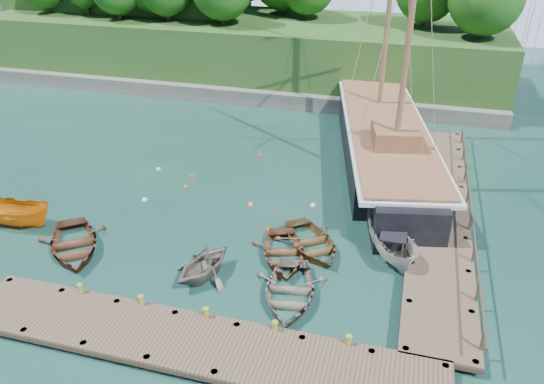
{
  "coord_description": "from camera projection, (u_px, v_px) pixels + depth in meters",
  "views": [
    {
      "loc": [
        9.2,
        -20.79,
        15.91
      ],
      "look_at": [
        2.44,
        3.72,
        2.0
      ],
      "focal_mm": 35.0,
      "sensor_mm": 36.0,
      "label": 1
    }
  ],
  "objects": [
    {
      "name": "mooring_buoy_4",
      "position": [
        192.0,
        177.0,
        34.94
      ],
      "size": [
        0.32,
        0.32,
        0.32
      ],
      "primitive_type": "sphere",
      "color": "#F52D09",
      "rests_on": "ground"
    },
    {
      "name": "bollard_4",
      "position": [
        347.0,
        355.0,
        21.18
      ],
      "size": [
        0.26,
        0.26,
        0.45
      ],
      "primitive_type": "cylinder",
      "color": "olive",
      "rests_on": "ground"
    },
    {
      "name": "mooring_buoy_1",
      "position": [
        186.0,
        187.0,
        33.69
      ],
      "size": [
        0.29,
        0.29,
        0.29
      ],
      "primitive_type": "sphere",
      "color": "#E44F0D",
      "rests_on": "ground"
    },
    {
      "name": "dock_east",
      "position": [
        439.0,
        210.0,
        30.39
      ],
      "size": [
        3.2,
        24.0,
        1.1
      ],
      "color": "#43352A",
      "rests_on": "ground"
    },
    {
      "name": "rowboat_0",
      "position": [
        75.0,
        251.0,
        27.54
      ],
      "size": [
        5.85,
        6.14,
        1.03
      ],
      "primitive_type": "imported",
      "rotation": [
        0.0,
        0.0,
        0.64
      ],
      "color": "#512F1E",
      "rests_on": "ground"
    },
    {
      "name": "bollard_3",
      "position": [
        275.0,
        341.0,
        21.88
      ],
      "size": [
        0.26,
        0.26,
        0.45
      ],
      "primitive_type": "cylinder",
      "color": "olive",
      "rests_on": "ground"
    },
    {
      "name": "rowboat_1",
      "position": [
        204.0,
        277.0,
        25.65
      ],
      "size": [
        4.01,
        4.3,
        1.83
      ],
      "primitive_type": "imported",
      "rotation": [
        0.0,
        0.0,
        -0.35
      ],
      "color": "#676255",
      "rests_on": "ground"
    },
    {
      "name": "cabin_boat_white",
      "position": [
        391.0,
        257.0,
        27.03
      ],
      "size": [
        3.55,
        4.98,
        1.8
      ],
      "primitive_type": "imported",
      "rotation": [
        0.0,
        0.0,
        0.43
      ],
      "color": "beige",
      "rests_on": "ground"
    },
    {
      "name": "headland",
      "position": [
        200.0,
        18.0,
        54.24
      ],
      "size": [
        51.0,
        19.31,
        12.9
      ],
      "color": "#474744",
      "rests_on": "ground"
    },
    {
      "name": "rowboat_4",
      "position": [
        311.0,
        248.0,
        27.74
      ],
      "size": [
        5.36,
        5.63,
        0.95
      ],
      "primitive_type": "imported",
      "rotation": [
        0.0,
        0.0,
        0.64
      ],
      "color": "brown",
      "rests_on": "ground"
    },
    {
      "name": "rowboat_3",
      "position": [
        289.0,
        298.0,
        24.24
      ],
      "size": [
        4.12,
        5.26,
        0.99
      ],
      "primitive_type": "imported",
      "rotation": [
        0.0,
        0.0,
        0.16
      ],
      "color": "#655F52",
      "rests_on": "ground"
    },
    {
      "name": "bollard_0",
      "position": [
        83.0,
        303.0,
        23.98
      ],
      "size": [
        0.26,
        0.26,
        0.45
      ],
      "primitive_type": "cylinder",
      "color": "olive",
      "rests_on": "ground"
    },
    {
      "name": "mooring_buoy_0",
      "position": [
        145.0,
        200.0,
        32.23
      ],
      "size": [
        0.35,
        0.35,
        0.35
      ],
      "primitive_type": "sphere",
      "color": "white",
      "rests_on": "ground"
    },
    {
      "name": "mooring_buoy_2",
      "position": [
        250.0,
        205.0,
        31.71
      ],
      "size": [
        0.36,
        0.36,
        0.36
      ],
      "primitive_type": "sphere",
      "color": "orange",
      "rests_on": "ground"
    },
    {
      "name": "bollard_2",
      "position": [
        207.0,
        327.0,
        22.58
      ],
      "size": [
        0.26,
        0.26,
        0.45
      ],
      "primitive_type": "cylinder",
      "color": "olive",
      "rests_on": "ground"
    },
    {
      "name": "mooring_buoy_3",
      "position": [
        313.0,
        206.0,
        31.63
      ],
      "size": [
        0.33,
        0.33,
        0.33
      ],
      "primitive_type": "sphere",
      "color": "silver",
      "rests_on": "ground"
    },
    {
      "name": "rowboat_2",
      "position": [
        283.0,
        259.0,
        26.93
      ],
      "size": [
        4.4,
        5.21,
        0.92
      ],
      "primitive_type": "imported",
      "rotation": [
        0.0,
        0.0,
        0.32
      ],
      "color": "brown",
      "rests_on": "ground"
    },
    {
      "name": "mooring_buoy_5",
      "position": [
        260.0,
        156.0,
        37.9
      ],
      "size": [
        0.31,
        0.31,
        0.31
      ],
      "primitive_type": "sphere",
      "color": "red",
      "rests_on": "ground"
    },
    {
      "name": "motorboat_orange",
      "position": [
        18.0,
        225.0,
        29.72
      ],
      "size": [
        4.56,
        1.85,
        1.74
      ],
      "primitive_type": "imported",
      "rotation": [
        0.0,
        0.0,
        1.61
      ],
      "color": "#CC6E0D",
      "rests_on": "ground"
    },
    {
      "name": "mooring_buoy_6",
      "position": [
        158.0,
        170.0,
        35.93
      ],
      "size": [
        0.31,
        0.31,
        0.31
      ],
      "primitive_type": "sphere",
      "color": "silver",
      "rests_on": "ground"
    },
    {
      "name": "ground",
      "position": [
        207.0,
        253.0,
        27.36
      ],
      "size": [
        160.0,
        160.0,
        0.0
      ],
      "primitive_type": "plane",
      "color": "#15352D",
      "rests_on": "ground"
    },
    {
      "name": "mooring_buoy_7",
      "position": [
        268.0,
        230.0,
        29.27
      ],
      "size": [
        0.34,
        0.34,
        0.34
      ],
      "primitive_type": "sphere",
      "color": "#CE3907",
      "rests_on": "ground"
    },
    {
      "name": "bollard_1",
      "position": [
        143.0,
        315.0,
        23.28
      ],
      "size": [
        0.26,
        0.26,
        0.45
      ],
      "primitive_type": "cylinder",
      "color": "olive",
      "rests_on": "ground"
    },
    {
      "name": "dock_near",
      "position": [
        194.0,
        343.0,
        21.19
      ],
      "size": [
        20.0,
        3.2,
        1.1
      ],
      "color": "#43352A",
      "rests_on": "ground"
    },
    {
      "name": "schooner",
      "position": [
        384.0,
        145.0,
        36.54
      ],
      "size": [
        9.61,
        28.84,
        21.6
      ],
      "rotation": [
        0.0,
        0.0,
        0.21
      ],
      "color": "black",
      "rests_on": "ground"
    }
  ]
}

